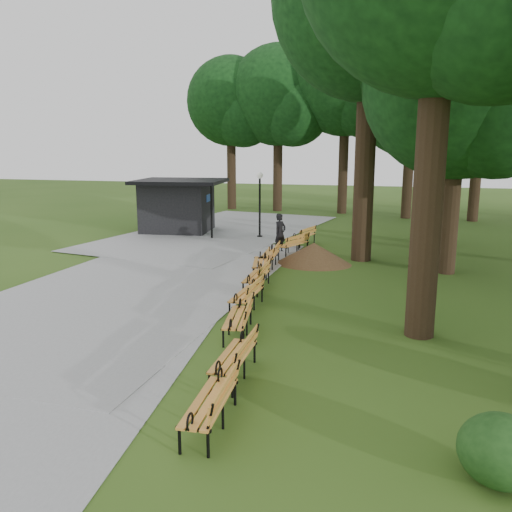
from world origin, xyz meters
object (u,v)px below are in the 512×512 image
(kiosk, at_px, (177,206))
(bench_6, at_px, (270,254))
(person, at_px, (280,233))
(bench_0, at_px, (209,403))
(bench_5, at_px, (261,262))
(lawn_tree_1, at_px, (460,82))
(lamp_post, at_px, (260,191))
(bench_2, at_px, (238,318))
(bench_3, at_px, (247,294))
(bench_8, at_px, (303,236))
(lawn_tree_2, at_px, (372,1))
(lawn_tree_4, at_px, (441,62))
(dirt_mound, at_px, (314,253))
(bench_7, at_px, (293,244))
(bench_4, at_px, (256,276))

(kiosk, relative_size, bench_6, 2.34)
(person, distance_m, bench_0, 14.53)
(bench_5, bearing_deg, lawn_tree_1, 94.67)
(lamp_post, distance_m, bench_2, 14.07)
(bench_3, xyz_separation_m, bench_8, (-0.18, 10.04, 0.00))
(bench_0, distance_m, lawn_tree_2, 16.65)
(bench_6, xyz_separation_m, lawn_tree_4, (6.16, 6.50, 7.67))
(person, bearing_deg, lawn_tree_4, -28.66)
(dirt_mound, height_order, bench_5, bench_5)
(bench_7, distance_m, lawn_tree_2, 9.72)
(lawn_tree_1, bearing_deg, bench_4, -146.77)
(bench_8, bearing_deg, lawn_tree_1, 70.57)
(bench_6, bearing_deg, bench_3, 2.42)
(lawn_tree_1, relative_size, lawn_tree_4, 0.84)
(bench_2, relative_size, lawn_tree_1, 0.19)
(bench_3, height_order, bench_8, same)
(person, distance_m, dirt_mound, 2.60)
(bench_3, bearing_deg, lawn_tree_4, 156.74)
(bench_2, height_order, bench_4, same)
(person, height_order, bench_7, person)
(bench_5, bearing_deg, lawn_tree_4, 130.03)
(dirt_mound, relative_size, bench_2, 1.29)
(bench_7, height_order, lawn_tree_4, lawn_tree_4)
(lawn_tree_2, height_order, lawn_tree_4, lawn_tree_2)
(person, xyz_separation_m, lawn_tree_1, (6.62, -2.10, 5.77))
(lamp_post, distance_m, bench_3, 12.03)
(lawn_tree_1, bearing_deg, bench_0, -110.58)
(dirt_mound, height_order, lawn_tree_1, lawn_tree_1)
(kiosk, xyz_separation_m, lawn_tree_2, (9.99, -4.73, 8.32))
(person, distance_m, lawn_tree_4, 10.40)
(kiosk, distance_m, bench_2, 16.24)
(bench_4, distance_m, bench_5, 2.05)
(bench_0, distance_m, bench_6, 11.92)
(bench_5, distance_m, bench_6, 1.44)
(bench_6, distance_m, bench_7, 2.39)
(bench_3, xyz_separation_m, bench_7, (-0.24, 7.89, 0.00))
(lamp_post, xyz_separation_m, bench_7, (2.40, -3.68, -1.89))
(bench_2, xyz_separation_m, bench_7, (-0.60, 9.93, 0.00))
(lamp_post, bearing_deg, lawn_tree_1, -33.32)
(person, bearing_deg, bench_2, -143.47)
(person, relative_size, lawn_tree_4, 0.14)
(bench_2, relative_size, bench_3, 1.00)
(bench_5, bearing_deg, person, 170.44)
(bench_6, height_order, bench_8, same)
(bench_4, relative_size, bench_6, 1.00)
(bench_7, distance_m, lawn_tree_1, 8.82)
(bench_3, xyz_separation_m, lawn_tree_2, (2.64, 7.51, 9.28))
(lamp_post, relative_size, lawn_tree_1, 0.33)
(kiosk, distance_m, lawn_tree_4, 14.50)
(bench_4, relative_size, bench_7, 1.00)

